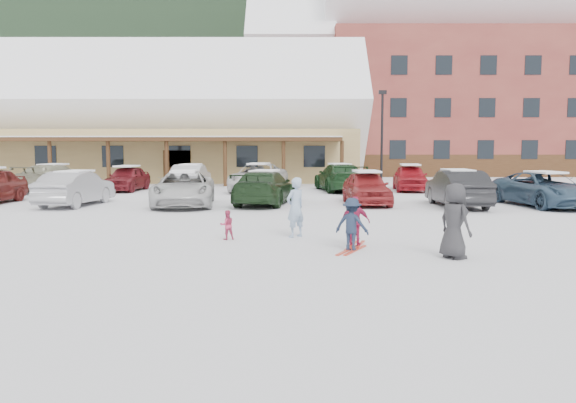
{
  "coord_description": "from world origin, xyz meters",
  "views": [
    {
      "loc": [
        0.31,
        -13.8,
        2.46
      ],
      "look_at": [
        0.3,
        1.0,
        1.0
      ],
      "focal_mm": 35.0,
      "sensor_mm": 36.0,
      "label": 1
    }
  ],
  "objects_px": {
    "child_navy": "(352,224)",
    "parked_car_9": "(191,178)",
    "parked_car_10": "(259,178)",
    "parked_car_2": "(184,188)",
    "parked_car_3": "(265,188)",
    "parked_car_5": "(457,188)",
    "parked_car_8": "(127,178)",
    "parked_car_11": "(339,177)",
    "bystander_dark": "(455,221)",
    "lamp_post": "(382,131)",
    "parked_car_7": "(54,178)",
    "adult_skier": "(295,207)",
    "day_lodge": "(163,126)",
    "child_magenta": "(355,221)",
    "toddler_red": "(227,225)",
    "parked_car_12": "(410,178)",
    "alpine_hotel": "(442,78)",
    "parked_car_6": "(545,189)",
    "parked_car_4": "(366,188)",
    "parked_car_1": "(76,188)"
  },
  "relations": [
    {
      "from": "parked_car_10",
      "to": "child_navy",
      "type": "bearing_deg",
      "value": -71.42
    },
    {
      "from": "parked_car_3",
      "to": "parked_car_9",
      "type": "distance_m",
      "value": 8.52
    },
    {
      "from": "child_magenta",
      "to": "parked_car_9",
      "type": "distance_m",
      "value": 18.67
    },
    {
      "from": "child_magenta",
      "to": "parked_car_9",
      "type": "bearing_deg",
      "value": -50.46
    },
    {
      "from": "parked_car_8",
      "to": "parked_car_11",
      "type": "relative_size",
      "value": 0.78
    },
    {
      "from": "parked_car_12",
      "to": "adult_skier",
      "type": "bearing_deg",
      "value": -105.97
    },
    {
      "from": "parked_car_2",
      "to": "child_magenta",
      "type": "bearing_deg",
      "value": -63.86
    },
    {
      "from": "child_magenta",
      "to": "parked_car_12",
      "type": "xyz_separation_m",
      "value": [
        5.1,
        17.39,
        0.11
      ]
    },
    {
      "from": "alpine_hotel",
      "to": "child_navy",
      "type": "xyz_separation_m",
      "value": [
        -12.47,
        -38.73,
        -8.0
      ]
    },
    {
      "from": "child_navy",
      "to": "parked_car_2",
      "type": "bearing_deg",
      "value": -33.49
    },
    {
      "from": "parked_car_3",
      "to": "parked_car_11",
      "type": "height_order",
      "value": "parked_car_11"
    },
    {
      "from": "alpine_hotel",
      "to": "parked_car_1",
      "type": "distance_m",
      "value": 37.42
    },
    {
      "from": "lamp_post",
      "to": "parked_car_11",
      "type": "xyz_separation_m",
      "value": [
        -3.28,
        -5.94,
        -2.68
      ]
    },
    {
      "from": "parked_car_9",
      "to": "parked_car_5",
      "type": "bearing_deg",
      "value": 147.62
    },
    {
      "from": "parked_car_3",
      "to": "parked_car_9",
      "type": "height_order",
      "value": "parked_car_9"
    },
    {
      "from": "adult_skier",
      "to": "parked_car_11",
      "type": "height_order",
      "value": "adult_skier"
    },
    {
      "from": "child_navy",
      "to": "parked_car_6",
      "type": "xyz_separation_m",
      "value": [
        9.01,
        9.85,
        0.08
      ]
    },
    {
      "from": "child_navy",
      "to": "parked_car_9",
      "type": "relative_size",
      "value": 0.28
    },
    {
      "from": "bystander_dark",
      "to": "parked_car_4",
      "type": "bearing_deg",
      "value": -27.39
    },
    {
      "from": "toddler_red",
      "to": "child_magenta",
      "type": "distance_m",
      "value": 3.42
    },
    {
      "from": "lamp_post",
      "to": "toddler_red",
      "type": "relative_size",
      "value": 7.78
    },
    {
      "from": "lamp_post",
      "to": "parked_car_9",
      "type": "height_order",
      "value": "lamp_post"
    },
    {
      "from": "parked_car_4",
      "to": "parked_car_6",
      "type": "distance_m",
      "value": 7.25
    },
    {
      "from": "toddler_red",
      "to": "parked_car_1",
      "type": "bearing_deg",
      "value": -70.38
    },
    {
      "from": "adult_skier",
      "to": "bystander_dark",
      "type": "xyz_separation_m",
      "value": [
        3.45,
        -2.91,
        0.02
      ]
    },
    {
      "from": "parked_car_6",
      "to": "parked_car_12",
      "type": "relative_size",
      "value": 1.19
    },
    {
      "from": "child_magenta",
      "to": "parked_car_2",
      "type": "xyz_separation_m",
      "value": [
        -5.98,
        9.44,
        0.1
      ]
    },
    {
      "from": "parked_car_1",
      "to": "parked_car_8",
      "type": "distance_m",
      "value": 7.74
    },
    {
      "from": "parked_car_2",
      "to": "adult_skier",
      "type": "bearing_deg",
      "value": -66.92
    },
    {
      "from": "parked_car_7",
      "to": "child_navy",
      "type": "bearing_deg",
      "value": 136.0
    },
    {
      "from": "alpine_hotel",
      "to": "parked_car_2",
      "type": "bearing_deg",
      "value": -122.54
    },
    {
      "from": "parked_car_9",
      "to": "child_magenta",
      "type": "bearing_deg",
      "value": 113.52
    },
    {
      "from": "child_magenta",
      "to": "adult_skier",
      "type": "bearing_deg",
      "value": -26.13
    },
    {
      "from": "lamp_post",
      "to": "parked_car_12",
      "type": "xyz_separation_m",
      "value": [
        0.66,
        -5.66,
        -2.7
      ]
    },
    {
      "from": "toddler_red",
      "to": "child_navy",
      "type": "xyz_separation_m",
      "value": [
        3.11,
        -1.6,
        0.24
      ]
    },
    {
      "from": "day_lodge",
      "to": "parked_car_5",
      "type": "height_order",
      "value": "day_lodge"
    },
    {
      "from": "bystander_dark",
      "to": "parked_car_5",
      "type": "xyz_separation_m",
      "value": [
        3.25,
        10.62,
        -0.08
      ]
    },
    {
      "from": "lamp_post",
      "to": "parked_car_7",
      "type": "xyz_separation_m",
      "value": [
        -18.83,
        -6.37,
        -2.69
      ]
    },
    {
      "from": "parked_car_2",
      "to": "parked_car_5",
      "type": "xyz_separation_m",
      "value": [
        11.21,
        -0.35,
        0.03
      ]
    },
    {
      "from": "parked_car_12",
      "to": "parked_car_5",
      "type": "bearing_deg",
      "value": -82.74
    },
    {
      "from": "parked_car_3",
      "to": "parked_car_8",
      "type": "relative_size",
      "value": 1.22
    },
    {
      "from": "child_magenta",
      "to": "parked_car_10",
      "type": "bearing_deg",
      "value": -61.6
    },
    {
      "from": "parked_car_9",
      "to": "parked_car_12",
      "type": "bearing_deg",
      "value": -178.19
    },
    {
      "from": "parked_car_4",
      "to": "parked_car_5",
      "type": "relative_size",
      "value": 0.91
    },
    {
      "from": "parked_car_3",
      "to": "parked_car_1",
      "type": "bearing_deg",
      "value": 13.38
    },
    {
      "from": "parked_car_8",
      "to": "parked_car_9",
      "type": "bearing_deg",
      "value": 4.36
    },
    {
      "from": "bystander_dark",
      "to": "parked_car_2",
      "type": "relative_size",
      "value": 0.32
    },
    {
      "from": "parked_car_1",
      "to": "parked_car_5",
      "type": "relative_size",
      "value": 0.96
    },
    {
      "from": "child_magenta",
      "to": "parked_car_6",
      "type": "bearing_deg",
      "value": -116.52
    },
    {
      "from": "parked_car_10",
      "to": "parked_car_2",
      "type": "bearing_deg",
      "value": -102.03
    }
  ]
}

